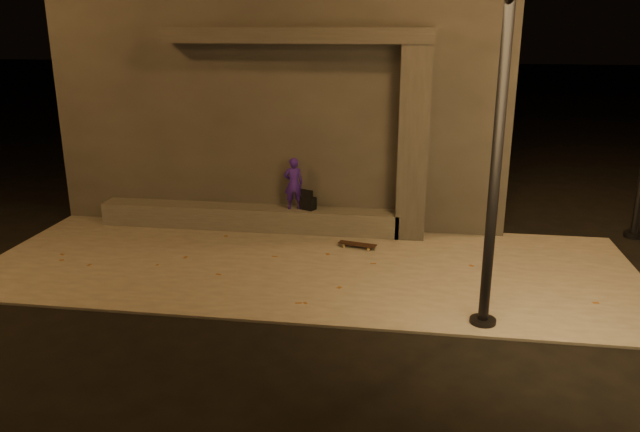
% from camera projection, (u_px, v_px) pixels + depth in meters
% --- Properties ---
extents(ground, '(120.00, 120.00, 0.00)m').
position_uv_depth(ground, '(284.00, 318.00, 8.81)').
color(ground, black).
rests_on(ground, ground).
extents(sidewalk, '(11.00, 4.40, 0.04)m').
position_uv_depth(sidewalk, '(308.00, 265.00, 10.69)').
color(sidewalk, '#656059').
rests_on(sidewalk, ground).
extents(building, '(9.00, 5.10, 5.22)m').
position_uv_depth(building, '(297.00, 86.00, 14.31)').
color(building, '#383532').
rests_on(building, ground).
extents(ledge, '(6.00, 0.55, 0.45)m').
position_uv_depth(ledge, '(249.00, 217.00, 12.49)').
color(ledge, '#4D4B46').
rests_on(ledge, sidewalk).
extents(column, '(0.55, 0.55, 3.60)m').
position_uv_depth(column, '(413.00, 144.00, 11.56)').
color(column, '#383532').
rests_on(column, sidewalk).
extents(canopy, '(5.00, 0.70, 0.28)m').
position_uv_depth(canopy, '(296.00, 35.00, 11.35)').
color(canopy, '#383532').
rests_on(canopy, column).
extents(skateboarder, '(0.42, 0.32, 1.02)m').
position_uv_depth(skateboarder, '(294.00, 183.00, 12.14)').
color(skateboarder, '#311690').
rests_on(skateboarder, ledge).
extents(backpack, '(0.35, 0.30, 0.42)m').
position_uv_depth(backpack, '(308.00, 202.00, 12.21)').
color(backpack, black).
rests_on(backpack, ledge).
extents(skateboard, '(0.73, 0.33, 0.08)m').
position_uv_depth(skateboard, '(357.00, 244.00, 11.44)').
color(skateboard, black).
rests_on(skateboard, sidewalk).
extents(street_lamp_0, '(0.36, 0.36, 7.18)m').
position_uv_depth(street_lamp_0, '(509.00, 16.00, 7.40)').
color(street_lamp_0, black).
rests_on(street_lamp_0, ground).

